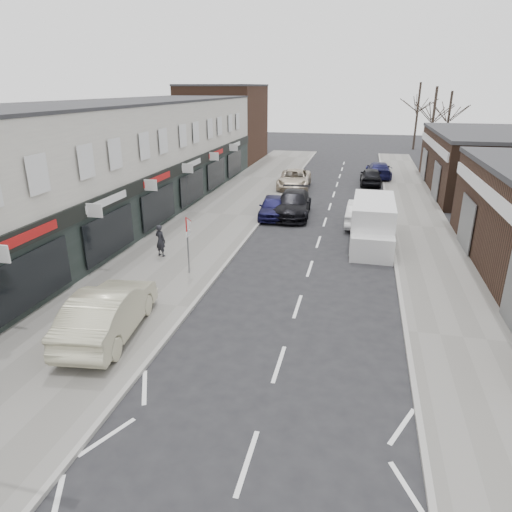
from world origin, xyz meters
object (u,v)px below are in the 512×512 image
Objects in this scene: parked_car_left_b at (293,204)px; parked_car_right_a at (362,212)px; parked_car_left_c at (294,179)px; parked_car_left_a at (273,207)px; parked_car_right_c at (379,170)px; parked_car_right_b at (371,176)px; pedestrian at (160,240)px; sedan_on_pavement at (108,311)px; warning_sign at (188,228)px; white_van at (372,224)px.

parked_car_left_b is 1.16× the size of parked_car_right_a.
parked_car_right_a reaches higher than parked_car_left_c.
parked_car_left_b is (1.20, 0.67, 0.09)m from parked_car_left_a.
parked_car_left_b is 4.53m from parked_car_right_a.
parked_car_left_c is 1.07× the size of parked_car_right_c.
parked_car_right_a is 0.91× the size of parked_car_right_c.
parked_car_left_b is 12.53m from parked_car_right_b.
parked_car_left_b is 1.06× the size of parked_car_right_c.
parked_car_left_b is (5.12, 9.28, -0.13)m from pedestrian.
parked_car_right_b is at bearing 57.72° from parked_car_left_a.
sedan_on_pavement is at bearing 65.63° from parked_car_right_a.
pedestrian is 0.29× the size of parked_car_left_b.
pedestrian is at bearing 43.61° from parked_car_right_a.
pedestrian is 18.23m from parked_car_left_c.
sedan_on_pavement is 17.10m from parked_car_left_b.
warning_sign is at bearing 161.04° from pedestrian.
warning_sign is 27.23m from parked_car_right_c.
pedestrian is 26.36m from parked_car_right_c.
white_van is at bearing -132.91° from sedan_on_pavement.
white_van is at bearing -37.74° from parked_car_left_a.
parked_car_left_b is at bearing -109.73° from sedan_on_pavement.
sedan_on_pavement is 16.22m from parked_car_left_a.
sedan_on_pavement is 7.57m from pedestrian.
warning_sign reaches higher than parked_car_left_b.
parked_car_left_a is at bearing 80.35° from warning_sign.
white_van is at bearing 88.54° from parked_car_right_b.
parked_car_left_a is 13.64m from parked_car_right_b.
parked_car_left_b is at bearing 74.97° from warning_sign.
warning_sign is 0.45× the size of white_van.
warning_sign is 1.70× the size of pedestrian.
parked_car_right_c is at bearing -103.57° from parked_car_right_b.
parked_car_right_a is at bearing 81.72° from parked_car_right_c.
warning_sign reaches higher than parked_car_right_c.
parked_car_left_a is 0.88× the size of parked_car_right_a.
parked_car_left_c is (2.44, 25.23, -0.19)m from sedan_on_pavement.
sedan_on_pavement reaches higher than pedestrian.
pedestrian is (-10.10, -4.68, -0.20)m from white_van.
warning_sign reaches higher than parked_car_right_b.
parked_car_left_a is 0.75× the size of parked_car_left_b.
parked_car_right_b is (6.20, 12.15, 0.04)m from parked_car_left_a.
parked_car_left_a is at bearing -154.50° from parked_car_left_b.
parked_car_right_a is (8.04, 15.63, -0.18)m from sedan_on_pavement.
parked_car_right_b is (0.60, 12.56, -0.03)m from parked_car_right_a.
warning_sign is 3.06m from pedestrian.
parked_car_left_c is at bearing 84.73° from parked_car_left_a.
parked_car_right_a is at bearing -17.25° from parked_car_left_b.
sedan_on_pavement reaches higher than parked_car_right_c.
parked_car_right_a is 12.57m from parked_car_right_b.
warning_sign is 23.91m from parked_car_right_b.
parked_car_left_a is at bearing 61.57° from parked_car_right_b.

